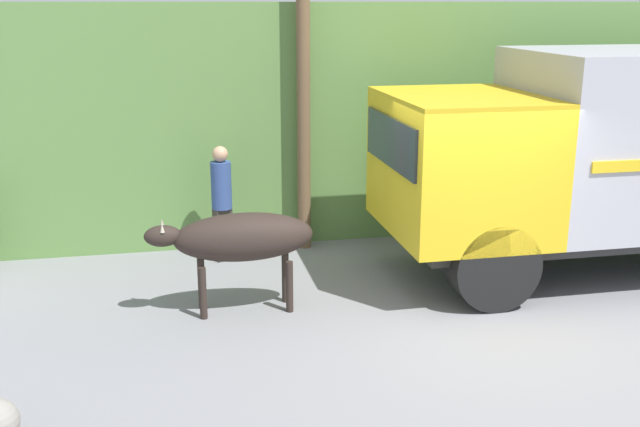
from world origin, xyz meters
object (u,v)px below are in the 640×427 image
object	(u,v)px
pedestrian_on_hill	(222,197)
cargo_truck	(623,150)
utility_pole	(303,49)
brown_cow	(240,238)

from	to	relation	value
pedestrian_on_hill	cargo_truck	bearing A→B (deg)	142.01
utility_pole	pedestrian_on_hill	bearing A→B (deg)	-164.03
cargo_truck	pedestrian_on_hill	bearing A→B (deg)	163.25
pedestrian_on_hill	utility_pole	xyz separation A→B (m)	(1.29, 0.37, 2.09)
brown_cow	utility_pole	size ratio (longest dim) A/B	0.35
cargo_truck	pedestrian_on_hill	size ratio (longest dim) A/B	3.72
pedestrian_on_hill	utility_pole	world-z (taller)	utility_pole
brown_cow	utility_pole	world-z (taller)	utility_pole
pedestrian_on_hill	utility_pole	size ratio (longest dim) A/B	0.29
pedestrian_on_hill	brown_cow	bearing A→B (deg)	69.79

